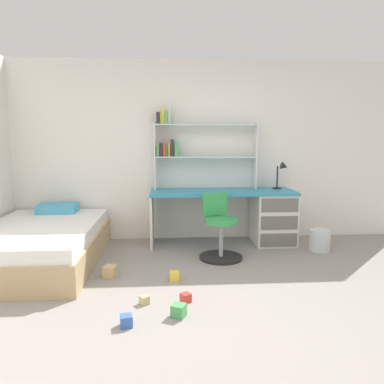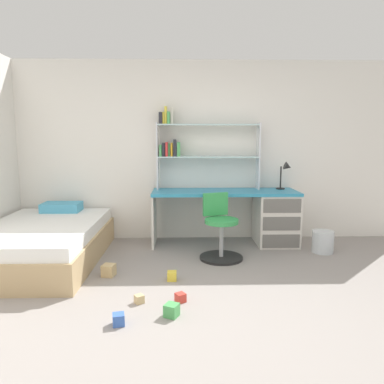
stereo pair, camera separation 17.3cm
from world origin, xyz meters
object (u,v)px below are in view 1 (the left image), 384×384
bookshelf_hutch (191,143)px  swivel_chair (220,233)px  toy_block_yellow_4 (174,276)px  bed_platform (40,244)px  toy_block_green_0 (179,311)px  toy_block_blue_1 (126,321)px  toy_block_natural_5 (110,272)px  desk (260,214)px  toy_block_natural_3 (144,300)px  toy_block_red_2 (186,298)px  waste_bin (320,240)px  desk_lamp (283,171)px

bookshelf_hutch → swivel_chair: (0.30, -0.79, -1.07)m
swivel_chair → toy_block_yellow_4: 0.93m
bookshelf_hutch → bed_platform: 2.30m
toy_block_green_0 → toy_block_blue_1: 0.43m
swivel_chair → toy_block_natural_5: bearing=-155.8°
desk → toy_block_green_0: desk is taller
toy_block_green_0 → toy_block_natural_5: 1.13m
toy_block_blue_1 → toy_block_natural_3: 0.39m
toy_block_green_0 → toy_block_yellow_4: bearing=91.5°
desk → toy_block_blue_1: 2.72m
desk → toy_block_red_2: size_ratio=24.70×
desk → swivel_chair: 0.88m
swivel_chair → toy_block_red_2: (-0.47, -1.19, -0.27)m
waste_bin → bed_platform: bearing=-175.6°
bookshelf_hutch → desk_lamp: size_ratio=3.69×
toy_block_natural_3 → toy_block_natural_5: (-0.40, 0.65, 0.03)m
toy_block_green_0 → swivel_chair: bearing=69.5°
toy_block_blue_1 → toy_block_natural_3: size_ratio=1.24×
desk_lamp → toy_block_natural_3: size_ratio=5.30×
desk_lamp → toy_block_natural_3: desk_lamp is taller
desk_lamp → toy_block_red_2: size_ratio=4.86×
bed_platform → toy_block_red_2: bed_platform is taller
toy_block_natural_3 → toy_block_natural_5: toy_block_natural_5 is taller
toy_block_red_2 → toy_block_natural_5: 0.99m
waste_bin → toy_block_natural_5: (-2.56, -0.75, -0.08)m
desk → swivel_chair: (-0.64, -0.60, -0.11)m
toy_block_green_0 → toy_block_natural_5: size_ratio=0.84×
desk_lamp → toy_block_red_2: desk_lamp is taller
desk_lamp → desk: bearing=-161.7°
swivel_chair → toy_block_blue_1: 1.86m
toy_block_red_2 → toy_block_natural_3: toy_block_red_2 is taller
swivel_chair → toy_block_yellow_4: swivel_chair is taller
bed_platform → toy_block_blue_1: (1.15, -1.51, -0.18)m
swivel_chair → toy_block_green_0: size_ratio=7.45×
swivel_chair → toy_block_yellow_4: size_ratio=8.33×
desk → toy_block_red_2: 2.13m
waste_bin → toy_block_green_0: bearing=-138.6°
swivel_chair → desk: bearing=43.4°
bookshelf_hutch → toy_block_blue_1: (-0.65, -2.37, -1.33)m
desk_lamp → toy_block_green_0: (-1.51, -2.16, -0.94)m
bed_platform → toy_block_yellow_4: size_ratio=21.31×
desk → bed_platform: 2.82m
swivel_chair → toy_block_red_2: swivel_chair is taller
bookshelf_hutch → toy_block_red_2: size_ratio=17.91×
bookshelf_hutch → toy_block_natural_3: 2.46m
desk → bed_platform: size_ratio=0.98×
toy_block_red_2 → toy_block_yellow_4: toy_block_yellow_4 is taller
toy_block_green_0 → bookshelf_hutch: bearing=83.9°
toy_block_natural_3 → toy_block_yellow_4: bearing=61.9°
bed_platform → toy_block_red_2: 1.98m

